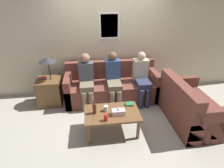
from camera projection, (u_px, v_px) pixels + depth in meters
ground_plane at (115, 109)px, 4.03m from camera, size 16.00×16.00×0.00m
wall_back at (109, 42)px, 4.28m from camera, size 9.00×0.08×2.60m
couch_main at (112, 86)px, 4.33m from camera, size 2.20×0.86×0.90m
couch_side at (189, 108)px, 3.52m from camera, size 0.86×1.37×0.90m
coffee_table at (112, 115)px, 3.20m from camera, size 1.00×0.62×0.45m
side_table_with_lamp at (50, 89)px, 4.10m from camera, size 0.53×0.53×1.15m
wine_bottle at (94, 108)px, 3.09m from camera, size 0.07×0.07×0.29m
drinking_glass at (106, 108)px, 3.18m from camera, size 0.08×0.08×0.10m
book_stack at (129, 104)px, 3.37m from camera, size 0.16×0.12×0.04m
soda_can at (106, 118)px, 2.93m from camera, size 0.07×0.07×0.12m
tissue_box at (118, 112)px, 3.08m from camera, size 0.23×0.12×0.15m
person_left at (86, 78)px, 3.95m from camera, size 0.34×0.60×1.20m
person_middle at (113, 77)px, 4.02m from camera, size 0.34×0.66×1.21m
person_right at (142, 76)px, 4.09m from camera, size 0.34×0.65×1.19m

